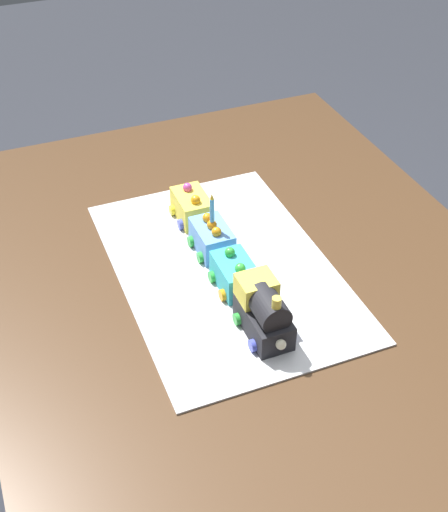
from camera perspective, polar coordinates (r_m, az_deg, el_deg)
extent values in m
plane|color=#2D3038|center=(1.88, 1.77, -19.84)|extent=(8.00, 8.00, 0.00)
cube|color=#4C331E|center=(1.32, 2.39, -3.26)|extent=(1.40, 1.00, 0.03)
cube|color=#4C331E|center=(2.15, 6.00, 3.05)|extent=(0.07, 0.07, 0.71)
cube|color=#4C331E|center=(1.97, -17.48, -2.68)|extent=(0.07, 0.07, 0.71)
cube|color=silver|center=(1.35, 0.00, -1.06)|extent=(0.60, 0.40, 0.00)
cube|color=#232328|center=(1.20, 3.29, -5.36)|extent=(0.12, 0.06, 0.05)
cylinder|color=#232328|center=(1.16, 3.69, -4.30)|extent=(0.08, 0.05, 0.05)
cube|color=#F4E04C|center=(1.19, 2.69, -2.67)|extent=(0.06, 0.06, 0.04)
cylinder|color=#F4E04C|center=(1.12, 4.35, -4.05)|extent=(0.02, 0.02, 0.03)
sphere|color=#F4EFCC|center=(1.16, 4.72, -7.29)|extent=(0.02, 0.02, 0.02)
cylinder|color=#4C59D8|center=(1.20, 5.51, -6.44)|extent=(0.02, 0.01, 0.02)
cylinder|color=red|center=(1.25, 4.12, -4.37)|extent=(0.02, 0.01, 0.02)
cylinder|color=#4C59D8|center=(1.18, 2.36, -7.39)|extent=(0.02, 0.01, 0.02)
cylinder|color=green|center=(1.23, 1.06, -5.24)|extent=(0.02, 0.01, 0.02)
cube|color=#38B7C6|center=(1.29, 0.89, -1.52)|extent=(0.10, 0.06, 0.06)
cylinder|color=#4C59D8|center=(1.29, 2.83, -2.43)|extent=(0.02, 0.01, 0.02)
cylinder|color=green|center=(1.33, 1.86, -0.98)|extent=(0.02, 0.01, 0.02)
cylinder|color=orange|center=(1.27, -0.14, -3.24)|extent=(0.02, 0.01, 0.02)
cylinder|color=green|center=(1.31, -1.03, -1.74)|extent=(0.02, 0.01, 0.02)
sphere|color=green|center=(1.29, 0.48, 0.31)|extent=(0.02, 0.02, 0.02)
sphere|color=green|center=(1.25, 1.35, -1.02)|extent=(0.02, 0.02, 0.02)
cube|color=#669EEA|center=(1.37, -1.00, 1.45)|extent=(0.10, 0.06, 0.06)
cylinder|color=#4C59D8|center=(1.38, 0.82, 0.58)|extent=(0.02, 0.01, 0.02)
cylinder|color=#4C59D8|center=(1.42, -0.03, 1.86)|extent=(0.02, 0.01, 0.02)
cylinder|color=green|center=(1.36, -1.99, -0.12)|extent=(0.02, 0.01, 0.02)
cylinder|color=green|center=(1.40, -2.77, 1.20)|extent=(0.02, 0.01, 0.02)
sphere|color=orange|center=(1.34, -0.62, 2.00)|extent=(0.02, 0.02, 0.02)
sphere|color=orange|center=(1.37, -1.39, 3.16)|extent=(0.02, 0.02, 0.02)
sphere|color=orange|center=(1.35, -1.01, 2.59)|extent=(0.02, 0.02, 0.02)
cube|color=#F4E04C|center=(1.46, -2.66, 4.06)|extent=(0.10, 0.06, 0.06)
cylinder|color=yellow|center=(1.46, -0.95, 3.25)|extent=(0.02, 0.01, 0.02)
cylinder|color=red|center=(1.51, -1.71, 4.38)|extent=(0.02, 0.01, 0.02)
cylinder|color=#4C59D8|center=(1.44, -3.62, 2.62)|extent=(0.02, 0.01, 0.02)
cylinder|color=yellow|center=(1.49, -4.31, 3.78)|extent=(0.02, 0.01, 0.02)
sphere|color=#D84CB2|center=(1.46, -3.03, 5.67)|extent=(0.02, 0.02, 0.02)
sphere|color=orange|center=(1.43, -2.36, 4.65)|extent=(0.02, 0.02, 0.02)
cylinder|color=#4CA5E5|center=(1.33, -0.99, 3.79)|extent=(0.01, 0.01, 0.05)
cone|color=yellow|center=(1.31, -1.01, 4.92)|extent=(0.01, 0.01, 0.01)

